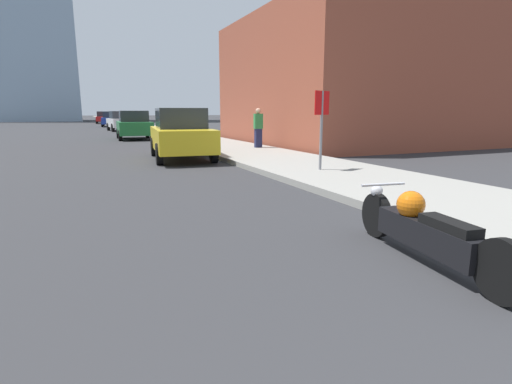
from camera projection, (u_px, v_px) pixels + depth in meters
name	position (u px, v px, depth m)	size (l,w,h in m)	color
sidewalk	(151.00, 129.00, 37.36)	(3.38, 240.00, 0.15)	gray
brick_storefront	(358.00, 83.00, 21.19)	(11.72, 11.38, 6.29)	brown
motorcycle	(424.00, 230.00, 4.41)	(0.67, 2.56, 0.75)	black
parked_car_yellow	(181.00, 134.00, 13.96)	(2.29, 4.65, 1.77)	gold
parked_car_green	(134.00, 125.00, 24.25)	(2.12, 4.13, 1.71)	#1E6B33
parked_car_white	(119.00, 121.00, 34.66)	(2.02, 4.05, 1.70)	silver
parked_car_blue	(111.00, 119.00, 45.07)	(2.26, 4.56, 1.67)	#1E3899
parked_car_red	(103.00, 117.00, 56.58)	(2.24, 4.42, 1.70)	red
stop_sign	(322.00, 116.00, 10.26)	(0.57, 0.26, 2.02)	slate
pedestrian	(258.00, 127.00, 16.89)	(0.36, 0.23, 1.65)	#1E2347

